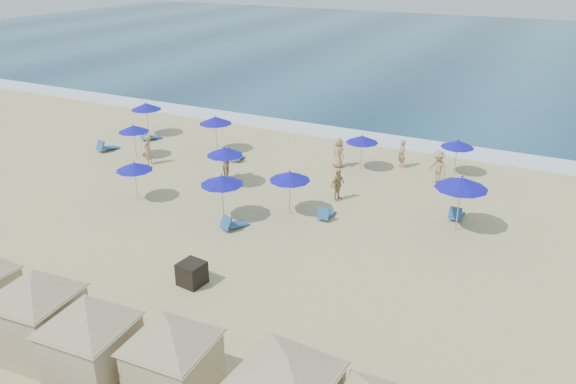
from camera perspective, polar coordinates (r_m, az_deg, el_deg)
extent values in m
plane|color=tan|center=(25.21, -7.15, -3.77)|extent=(160.00, 160.00, 0.00)
cube|color=navy|center=(75.37, 17.43, 13.67)|extent=(160.00, 80.00, 0.06)
cube|color=white|center=(38.00, 5.97, 5.83)|extent=(160.00, 2.50, 0.08)
cube|color=black|center=(21.24, -9.74, -8.15)|extent=(0.97, 0.97, 0.88)
cube|color=tan|center=(18.89, -23.91, -12.24)|extent=(2.29, 2.29, 2.11)
cube|color=tan|center=(18.34, -24.45, -9.54)|extent=(2.41, 2.41, 0.08)
pyramid|color=tan|center=(18.07, -24.72, -8.13)|extent=(4.60, 4.60, 0.53)
cube|color=tan|center=(17.21, -19.16, -15.35)|extent=(2.20, 2.20, 2.05)
cube|color=tan|center=(16.61, -19.63, -12.57)|extent=(2.31, 2.31, 0.08)
pyramid|color=tan|center=(16.32, -19.87, -11.11)|extent=(4.48, 4.48, 0.51)
cube|color=tan|center=(16.13, -11.48, -17.49)|extent=(2.08, 2.08, 1.99)
cube|color=tan|center=(15.51, -11.78, -14.71)|extent=(2.19, 2.19, 0.08)
pyramid|color=tan|center=(15.21, -11.93, -13.23)|extent=(4.35, 4.35, 0.50)
cube|color=tan|center=(14.05, -0.12, -17.99)|extent=(2.38, 2.38, 0.09)
pyramid|color=tan|center=(13.70, -0.12, -16.31)|extent=(4.69, 4.69, 0.54)
cylinder|color=#A5A8AD|center=(34.66, -15.26, 4.72)|extent=(0.04, 0.04, 1.63)
cone|color=#120FA3|center=(34.37, -15.43, 6.24)|extent=(1.80, 1.80, 0.39)
sphere|color=#120FA3|center=(34.31, -15.47, 6.62)|extent=(0.07, 0.07, 0.07)
cylinder|color=#A5A8AD|center=(38.72, -14.07, 6.91)|extent=(0.05, 0.05, 1.81)
cone|color=#120FA3|center=(38.44, -14.23, 8.44)|extent=(2.00, 2.00, 0.43)
sphere|color=#120FA3|center=(38.38, -14.27, 8.82)|extent=(0.08, 0.08, 0.08)
cylinder|color=#A5A8AD|center=(28.58, -15.15, 0.73)|extent=(0.04, 0.04, 1.62)
cone|color=#120FA3|center=(28.24, -15.35, 2.52)|extent=(1.79, 1.79, 0.38)
sphere|color=#120FA3|center=(28.16, -15.40, 2.97)|extent=(0.07, 0.07, 0.07)
cylinder|color=#A5A8AD|center=(34.73, -7.29, 5.56)|extent=(0.05, 0.05, 1.81)
cone|color=#120FA3|center=(34.42, -7.38, 7.26)|extent=(2.00, 2.00, 0.43)
sphere|color=#120FA3|center=(34.35, -7.40, 7.68)|extent=(0.08, 0.08, 0.08)
cylinder|color=#A5A8AD|center=(29.51, -6.36, 2.26)|extent=(0.05, 0.05, 1.72)
cone|color=#120FA3|center=(29.16, -6.44, 4.13)|extent=(1.91, 1.91, 0.41)
sphere|color=#120FA3|center=(29.08, -6.47, 4.59)|extent=(0.07, 0.07, 0.07)
cylinder|color=#A5A8AD|center=(25.72, -6.63, -0.96)|extent=(0.05, 0.05, 1.78)
cone|color=#120FA3|center=(25.31, -6.74, 1.21)|extent=(1.97, 1.97, 0.42)
sphere|color=#120FA3|center=(25.21, -6.77, 1.76)|extent=(0.07, 0.07, 0.07)
cylinder|color=#A5A8AD|center=(31.75, 7.45, 3.68)|extent=(0.04, 0.04, 1.65)
cone|color=#120FA3|center=(31.44, 7.54, 5.36)|extent=(1.83, 1.83, 0.39)
sphere|color=#120FA3|center=(31.36, 7.57, 5.77)|extent=(0.07, 0.07, 0.07)
cylinder|color=#A5A8AD|center=(26.11, 0.18, -0.46)|extent=(0.05, 0.05, 1.74)
cone|color=#120FA3|center=(25.71, 0.18, 1.64)|extent=(1.92, 1.92, 0.41)
sphere|color=#120FA3|center=(25.62, 0.18, 2.16)|extent=(0.07, 0.07, 0.07)
cylinder|color=#A5A8AD|center=(32.10, 16.65, 3.08)|extent=(0.04, 0.04, 1.63)
cone|color=#120FA3|center=(31.80, 16.85, 4.71)|extent=(1.81, 1.81, 0.39)
sphere|color=#120FA3|center=(31.73, 16.90, 5.11)|extent=(0.07, 0.07, 0.07)
cylinder|color=#A5A8AD|center=(25.59, 16.90, -1.64)|extent=(0.05, 0.05, 2.08)
cone|color=#120FA3|center=(25.12, 17.23, 0.90)|extent=(2.30, 2.30, 0.49)
sphere|color=#120FA3|center=(25.01, 17.31, 1.54)|extent=(0.09, 0.09, 0.09)
cube|color=#255188|center=(36.57, -17.77, 4.33)|extent=(0.88, 1.40, 0.36)
cube|color=#255188|center=(36.22, -18.53, 4.49)|extent=(0.68, 0.48, 0.63)
cube|color=#255188|center=(37.92, -13.66, 5.45)|extent=(1.04, 1.39, 0.35)
cube|color=#255188|center=(37.63, -14.41, 5.64)|extent=(0.68, 0.55, 0.61)
cube|color=#255188|center=(33.33, -5.06, 3.50)|extent=(0.71, 1.15, 0.29)
cube|color=#255188|center=(32.86, -5.33, 3.60)|extent=(0.55, 0.39, 0.52)
cube|color=#255188|center=(25.19, -5.37, -3.28)|extent=(0.95, 1.34, 0.34)
cube|color=#255188|center=(24.81, -6.33, -3.13)|extent=(0.65, 0.51, 0.59)
cube|color=#255188|center=(26.14, 3.96, -2.21)|extent=(0.63, 1.21, 0.32)
cube|color=#255188|center=(25.62, 3.61, -2.17)|extent=(0.58, 0.36, 0.57)
cube|color=#255188|center=(27.20, 16.77, -2.15)|extent=(0.56, 1.19, 0.33)
cube|color=#255188|center=(26.66, 16.61, -2.10)|extent=(0.56, 0.33, 0.58)
imported|color=tan|center=(33.27, -14.04, 4.17)|extent=(0.52, 0.70, 1.74)
imported|color=tan|center=(30.52, -6.18, 3.08)|extent=(1.11, 1.05, 1.81)
imported|color=tan|center=(27.71, 5.07, 0.75)|extent=(0.65, 1.01, 1.61)
imported|color=tan|center=(30.60, 14.96, 2.46)|extent=(1.35, 1.20, 1.81)
imported|color=tan|center=(31.99, 5.12, 4.01)|extent=(1.00, 0.88, 1.72)
imported|color=tan|center=(32.46, 11.48, 3.81)|extent=(0.69, 0.69, 1.61)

